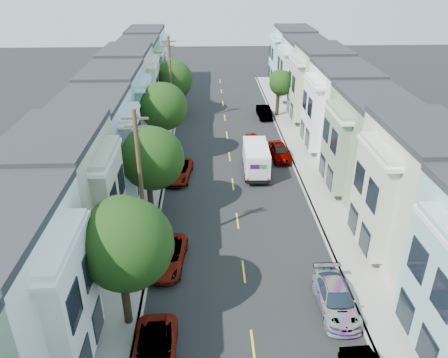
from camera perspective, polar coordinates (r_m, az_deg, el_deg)
name	(u,v)px	position (r m, az deg, el deg)	size (l,w,h in m)	color
ground	(244,272)	(28.35, 2.59, -11.98)	(160.00, 160.00, 0.00)	black
road_slab	(231,170)	(41.09, 0.93, 1.24)	(12.00, 70.00, 0.02)	black
curb_left	(167,170)	(41.20, -7.50, 1.17)	(0.30, 70.00, 0.15)	gray
curb_right	(295,168)	(41.81, 9.24, 1.44)	(0.30, 70.00, 0.15)	gray
sidewalk_left	(153,170)	(41.34, -9.29, 1.13)	(2.60, 70.00, 0.15)	gray
sidewalk_right	(309,168)	(42.09, 10.98, 1.47)	(2.60, 70.00, 0.15)	gray
centerline	(231,170)	(41.10, 0.93, 1.23)	(0.12, 70.00, 0.01)	gold
townhouse_row_left	(112,172)	(42.02, -14.43, 0.93)	(5.00, 70.00, 8.50)	gray
townhouse_row_right	(348,168)	(43.13, 15.90, 1.43)	(5.00, 70.00, 8.50)	gray
tree_b	(125,245)	(22.26, -12.81, -8.36)	(4.70, 4.70, 7.55)	black
tree_c	(151,159)	(32.28, -9.51, 2.64)	(4.70, 4.70, 7.10)	black
tree_d	(163,107)	(41.49, -8.03, 9.31)	(4.47, 4.47, 7.71)	black
tree_e	(173,80)	(55.01, -6.70, 12.72)	(4.70, 4.70, 6.88)	black
tree_far_r	(281,84)	(54.92, 7.45, 12.26)	(3.10, 3.10, 5.75)	black
utility_pole_near	(141,187)	(27.43, -10.76, -1.04)	(1.60, 0.26, 10.00)	#42301E
utility_pole_far	(171,81)	(51.73, -6.98, 12.54)	(1.60, 0.26, 10.00)	#42301E
fedex_truck	(256,158)	(39.98, 4.19, 2.78)	(2.17, 5.65, 2.71)	white
lead_sedan	(254,142)	(45.89, 3.96, 4.84)	(1.47, 3.85, 1.25)	black
parked_left_b	(155,352)	(23.12, -9.04, -21.38)	(2.14, 4.65, 1.29)	black
parked_left_c	(167,257)	(28.67, -7.48, -10.03)	(2.22, 4.81, 1.34)	#B5B8BA
parked_left_d	(178,171)	(39.41, -6.07, 1.01)	(2.29, 4.96, 1.38)	#33110A
parked_right_b	(336,299)	(26.15, 14.40, -14.92)	(1.97, 4.70, 1.41)	silver
parked_right_c	(279,152)	(43.44, 7.25, 3.56)	(1.78, 4.65, 1.51)	black
parked_right_d	(264,112)	(55.11, 5.25, 8.69)	(1.47, 4.16, 1.39)	#081D37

